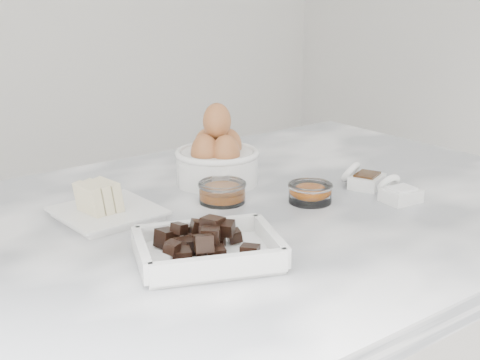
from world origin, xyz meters
name	(u,v)px	position (x,y,z in m)	size (l,w,h in m)	color
marble_slab	(242,222)	(0.00, 0.00, 0.92)	(1.20, 0.80, 0.04)	white
chocolate_dish	(208,246)	(-0.16, -0.13, 0.96)	(0.23, 0.20, 0.05)	white
butter_plate	(106,206)	(-0.19, 0.10, 0.96)	(0.15, 0.15, 0.06)	white
sugar_ramekin	(199,174)	(0.02, 0.14, 0.96)	(0.07, 0.07, 0.04)	white
egg_bowl	(217,157)	(0.06, 0.14, 0.99)	(0.15, 0.15, 0.15)	white
honey_bowl	(222,192)	(0.00, 0.05, 0.96)	(0.08, 0.08, 0.04)	white
zest_bowl	(310,192)	(0.11, -0.04, 0.96)	(0.08, 0.08, 0.03)	white
vanilla_spoon	(363,179)	(0.25, -0.03, 0.96)	(0.08, 0.09, 0.05)	white
salt_spoon	(398,192)	(0.24, -0.12, 0.95)	(0.06, 0.08, 0.04)	white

